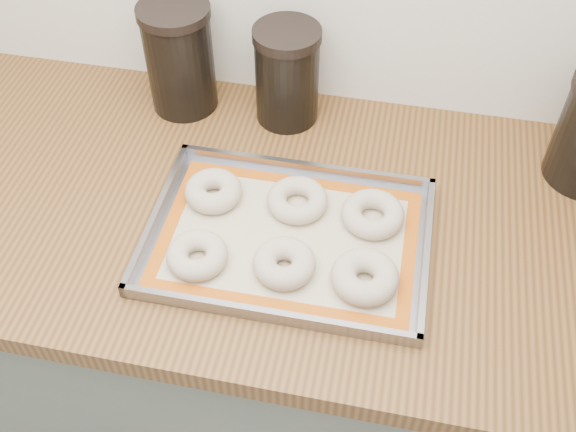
% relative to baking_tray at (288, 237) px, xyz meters
% --- Properties ---
extents(cabinet, '(3.00, 0.65, 0.86)m').
position_rel_baking_tray_xyz_m(cabinet, '(0.13, 0.07, -0.48)').
color(cabinet, slate).
rests_on(cabinet, floor).
extents(countertop, '(3.06, 0.68, 0.04)m').
position_rel_baking_tray_xyz_m(countertop, '(0.13, 0.07, -0.03)').
color(countertop, brown).
rests_on(countertop, cabinet).
extents(baking_tray, '(0.46, 0.33, 0.03)m').
position_rel_baking_tray_xyz_m(baking_tray, '(0.00, 0.00, 0.00)').
color(baking_tray, gray).
rests_on(baking_tray, countertop).
extents(baking_mat, '(0.42, 0.29, 0.00)m').
position_rel_baking_tray_xyz_m(baking_mat, '(-0.00, 0.00, -0.00)').
color(baking_mat, '#C6B793').
rests_on(baking_mat, baking_tray).
extents(bagel_front_left, '(0.10, 0.10, 0.04)m').
position_rel_baking_tray_xyz_m(bagel_front_left, '(-0.13, -0.08, 0.02)').
color(bagel_front_left, '#C3B097').
rests_on(bagel_front_left, baking_mat).
extents(bagel_front_mid, '(0.11, 0.11, 0.04)m').
position_rel_baking_tray_xyz_m(bagel_front_mid, '(0.01, -0.07, 0.02)').
color(bagel_front_mid, '#C3B097').
rests_on(bagel_front_mid, baking_mat).
extents(bagel_front_right, '(0.11, 0.11, 0.04)m').
position_rel_baking_tray_xyz_m(bagel_front_right, '(0.13, -0.07, 0.02)').
color(bagel_front_right, '#C3B097').
rests_on(bagel_front_right, baking_mat).
extents(bagel_back_left, '(0.12, 0.12, 0.04)m').
position_rel_baking_tray_xyz_m(bagel_back_left, '(-0.14, 0.06, 0.02)').
color(bagel_back_left, '#C3B097').
rests_on(bagel_back_left, baking_mat).
extents(bagel_back_mid, '(0.12, 0.12, 0.03)m').
position_rel_baking_tray_xyz_m(bagel_back_mid, '(0.00, 0.07, 0.01)').
color(bagel_back_mid, '#C3B097').
rests_on(bagel_back_mid, baking_mat).
extents(bagel_back_right, '(0.13, 0.13, 0.03)m').
position_rel_baking_tray_xyz_m(bagel_back_right, '(0.13, 0.07, 0.01)').
color(bagel_back_right, '#C3B097').
rests_on(bagel_back_right, baking_mat).
extents(canister_left, '(0.13, 0.13, 0.22)m').
position_rel_baking_tray_xyz_m(canister_left, '(-0.27, 0.31, 0.10)').
color(canister_left, black).
rests_on(canister_left, countertop).
extents(canister_mid, '(0.13, 0.13, 0.19)m').
position_rel_baking_tray_xyz_m(canister_mid, '(-0.07, 0.31, 0.09)').
color(canister_mid, black).
rests_on(canister_mid, countertop).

